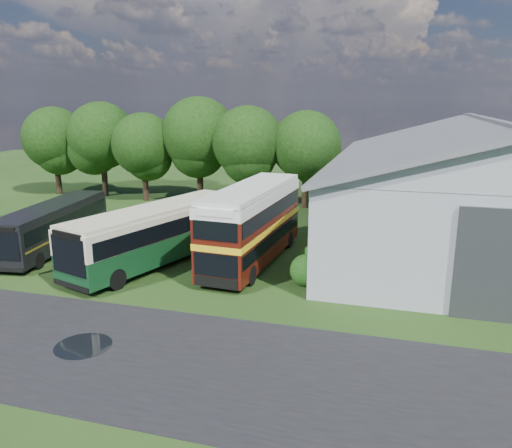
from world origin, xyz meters
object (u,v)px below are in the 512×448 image
(bus_maroon_double, at_px, (253,225))
(bus_dark_single, at_px, (53,226))
(storage_shed, at_px, (483,183))
(bus_green_single, at_px, (157,233))

(bus_maroon_double, xyz_separation_m, bus_dark_single, (-12.88, -1.05, -0.73))
(storage_shed, distance_m, bus_maroon_double, 15.08)
(storage_shed, height_order, bus_green_single, storage_shed)
(storage_shed, distance_m, bus_dark_single, 27.40)
(bus_green_single, height_order, bus_dark_single, bus_green_single)
(storage_shed, relative_size, bus_maroon_double, 2.31)
(bus_green_single, height_order, bus_maroon_double, bus_maroon_double)
(bus_green_single, bearing_deg, bus_maroon_double, 34.67)
(bus_maroon_double, bearing_deg, bus_dark_single, -171.85)
(storage_shed, relative_size, bus_green_single, 2.00)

